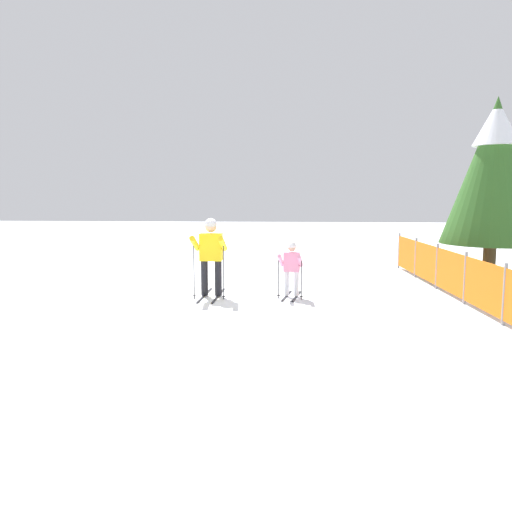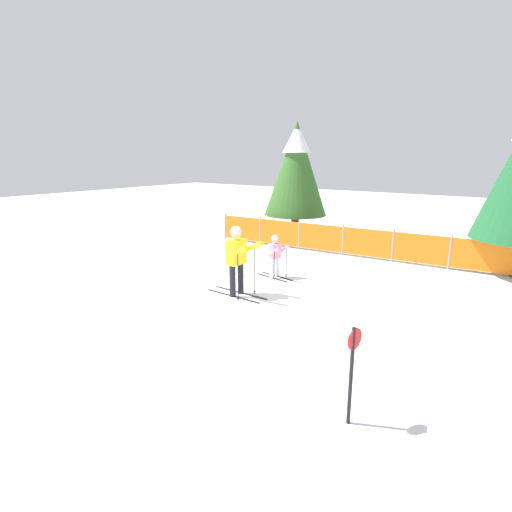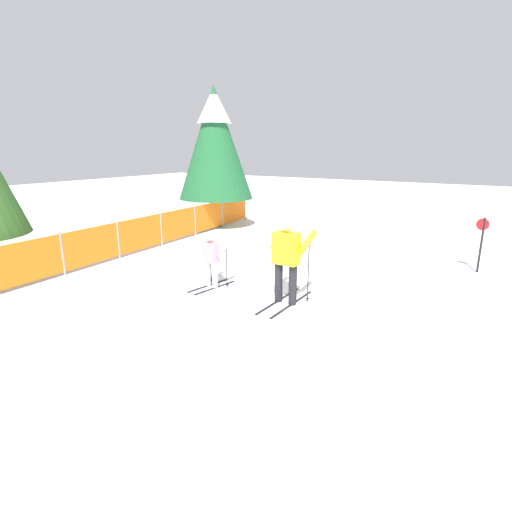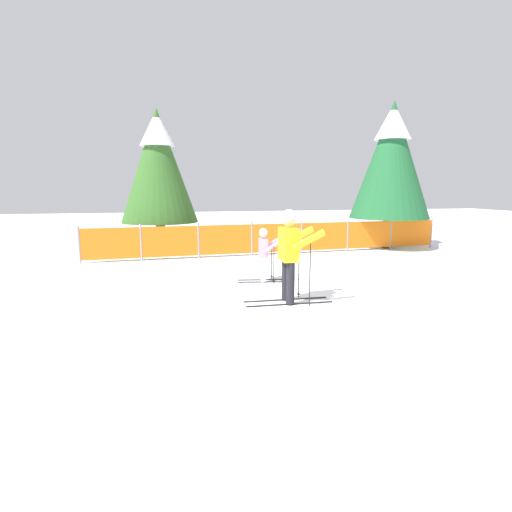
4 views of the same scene
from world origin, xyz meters
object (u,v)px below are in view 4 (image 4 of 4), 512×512
at_px(skier_adult, 290,247).
at_px(conifer_far, 391,158).
at_px(safety_fence, 277,238).
at_px(conifer_near, 158,164).
at_px(skier_child, 264,250).

relative_size(skier_adult, conifer_far, 0.34).
distance_m(safety_fence, conifer_near, 4.54).
bearing_deg(skier_adult, safety_fence, 77.93).
height_order(safety_fence, conifer_far, conifer_far).
bearing_deg(safety_fence, conifer_near, 157.62).
distance_m(skier_child, conifer_near, 5.95).
relative_size(conifer_far, conifer_near, 1.08).
height_order(conifer_far, conifer_near, conifer_far).
bearing_deg(conifer_near, skier_adult, -70.92).
bearing_deg(conifer_near, conifer_far, -7.08).
height_order(skier_adult, skier_child, skier_adult).
bearing_deg(safety_fence, skier_child, -110.08).
bearing_deg(skier_child, conifer_near, 124.01).
bearing_deg(conifer_near, skier_child, -65.45).
distance_m(skier_child, safety_fence, 3.79).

